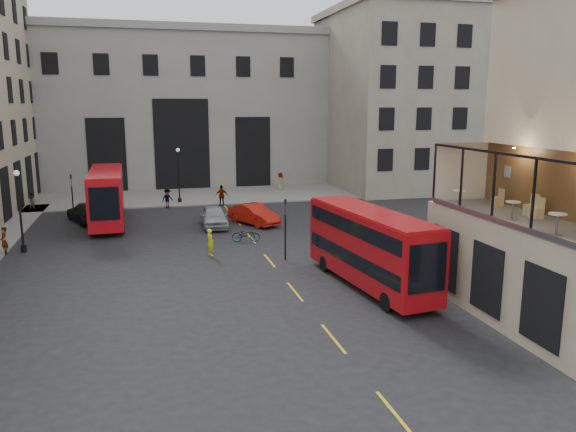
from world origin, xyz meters
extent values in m
plane|color=black|center=(0.00, 0.00, 0.00)|extent=(140.00, 140.00, 0.00)
cube|color=black|center=(4.98, 0.00, 2.00)|extent=(0.08, 9.20, 3.00)
cube|color=brown|center=(7.97, 0.00, 6.05)|extent=(0.04, 10.00, 2.90)
cube|color=beige|center=(6.50, 5.00, 6.05)|extent=(3.00, 0.04, 2.90)
cube|color=black|center=(6.50, 0.00, 7.50)|extent=(3.00, 10.00, 0.04)
cube|color=slate|center=(5.00, 0.00, 4.70)|extent=(0.12, 10.00, 0.18)
cube|color=black|center=(5.00, 0.00, 7.45)|extent=(0.12, 10.00, 0.10)
cube|color=beige|center=(7.92, 3.20, 6.20)|extent=(0.04, 0.45, 0.55)
cylinder|color=#FFD899|center=(7.30, 2.00, 7.45)|extent=(0.12, 0.12, 0.05)
cube|color=tan|center=(6.50, 0.00, 2.25)|extent=(3.00, 11.00, 4.50)
cube|color=slate|center=(6.50, 0.00, 4.55)|extent=(3.00, 10.00, 0.10)
cube|color=gray|center=(-5.00, 48.00, 9.00)|extent=(34.00, 10.00, 18.00)
cube|color=gray|center=(-5.00, 48.00, 17.60)|extent=(35.00, 10.60, 0.80)
cube|color=black|center=(-5.00, 42.96, 5.00)|extent=(6.00, 0.12, 10.00)
cube|color=black|center=(-13.00, 42.96, 4.00)|extent=(4.00, 0.12, 8.00)
cube|color=black|center=(3.00, 42.96, 4.00)|extent=(4.00, 0.12, 8.00)
cube|color=#9E947F|center=(20.00, 40.00, 10.00)|extent=(16.00, 18.00, 20.00)
cube|color=#9E947F|center=(20.00, 40.00, 19.60)|extent=(16.60, 18.60, 0.80)
cube|color=slate|center=(-6.00, 38.00, 0.06)|extent=(40.00, 12.00, 0.12)
cylinder|color=black|center=(-1.00, 12.00, 1.40)|extent=(0.10, 0.10, 2.80)
imported|color=black|center=(-1.00, 12.00, 3.30)|extent=(0.16, 0.20, 1.00)
cylinder|color=black|center=(-15.00, 28.00, 1.40)|extent=(0.10, 0.10, 2.80)
imported|color=black|center=(-15.00, 28.00, 3.30)|extent=(0.16, 0.20, 1.00)
cylinder|color=black|center=(-17.00, 18.00, 2.50)|extent=(0.14, 0.14, 5.00)
cylinder|color=black|center=(-17.00, 18.00, 0.25)|extent=(0.36, 0.36, 0.50)
sphere|color=silver|center=(-17.00, 18.00, 5.15)|extent=(0.36, 0.36, 0.36)
cylinder|color=black|center=(-6.00, 34.00, 2.50)|extent=(0.14, 0.14, 5.00)
cylinder|color=black|center=(-6.00, 34.00, 0.25)|extent=(0.36, 0.36, 0.50)
sphere|color=silver|center=(-6.00, 34.00, 5.15)|extent=(0.36, 0.36, 0.36)
cube|color=#A80B10|center=(2.00, 5.94, 2.17)|extent=(3.50, 10.36, 3.60)
cube|color=black|center=(2.00, 5.94, 1.66)|extent=(3.47, 9.81, 0.74)
cube|color=black|center=(2.00, 5.94, 3.28)|extent=(3.47, 9.81, 0.74)
cube|color=#A80B10|center=(2.00, 5.94, 4.00)|extent=(3.38, 10.15, 0.11)
cylinder|color=black|center=(0.59, 9.04, 0.46)|extent=(0.37, 0.95, 0.92)
cylinder|color=black|center=(2.64, 9.29, 0.46)|extent=(0.37, 0.95, 0.92)
cylinder|color=black|center=(1.40, 2.28, 0.46)|extent=(0.37, 0.95, 0.92)
cylinder|color=black|center=(3.45, 2.53, 0.46)|extent=(0.37, 0.95, 0.92)
cube|color=red|center=(-12.16, 25.76, 2.32)|extent=(2.77, 10.90, 3.84)
cube|color=black|center=(-12.16, 25.76, 1.77)|extent=(2.80, 10.31, 0.79)
cube|color=black|center=(-12.16, 25.76, 3.50)|extent=(2.80, 10.31, 0.79)
cube|color=red|center=(-12.16, 25.76, 4.27)|extent=(2.67, 10.68, 0.12)
cylinder|color=black|center=(-13.37, 29.19, 0.49)|extent=(0.30, 0.99, 0.99)
cylinder|color=black|center=(-11.14, 29.25, 0.49)|extent=(0.30, 0.99, 0.99)
cylinder|color=black|center=(-13.16, 21.93, 0.49)|extent=(0.30, 0.99, 0.99)
cylinder|color=black|center=(-10.93, 22.00, 0.49)|extent=(0.30, 0.99, 0.99)
imported|color=#999DA1|center=(-4.10, 22.53, 0.81)|extent=(1.99, 4.77, 1.61)
imported|color=#A9150A|center=(-0.88, 22.73, 0.80)|extent=(3.77, 5.10, 1.61)
imported|color=black|center=(-13.74, 26.92, 0.82)|extent=(4.20, 6.11, 1.64)
imported|color=gray|center=(-2.53, 17.15, 0.50)|extent=(1.99, 1.03, 1.00)
imported|color=#E0FF1A|center=(-5.36, 14.10, 0.87)|extent=(0.57, 0.72, 1.73)
imported|color=gray|center=(-18.93, 32.66, 0.84)|extent=(0.85, 0.69, 1.67)
imported|color=gray|center=(-7.23, 31.72, 0.89)|extent=(1.32, 1.09, 1.77)
imported|color=gray|center=(-2.24, 31.47, 0.99)|extent=(1.19, 0.57, 1.98)
imported|color=gray|center=(5.39, 39.57, 0.99)|extent=(0.77, 1.05, 1.98)
imported|color=gray|center=(-18.02, 17.60, 0.89)|extent=(0.52, 0.71, 1.79)
cylinder|color=silver|center=(5.65, -3.10, 5.42)|extent=(0.68, 0.68, 0.05)
cylinder|color=slate|center=(5.65, -3.10, 5.02)|extent=(0.09, 0.09, 0.79)
cylinder|color=slate|center=(5.65, -3.10, 4.62)|extent=(0.50, 0.50, 0.03)
cylinder|color=beige|center=(5.92, -0.10, 5.36)|extent=(0.62, 0.62, 0.04)
cylinder|color=slate|center=(5.92, -0.10, 4.98)|extent=(0.08, 0.08, 0.73)
cylinder|color=slate|center=(5.92, -0.10, 4.62)|extent=(0.46, 0.46, 0.03)
cylinder|color=white|center=(5.51, 3.41, 5.33)|extent=(0.60, 0.60, 0.04)
cylinder|color=slate|center=(5.51, 3.41, 4.97)|extent=(0.08, 0.08, 0.70)
cylinder|color=slate|center=(5.51, 3.41, 4.62)|extent=(0.44, 0.44, 0.03)
cube|color=tan|center=(7.03, -0.19, 4.84)|extent=(0.50, 0.50, 0.49)
cube|color=tan|center=(7.24, -0.17, 5.30)|extent=(0.10, 0.46, 0.43)
cube|color=tan|center=(7.17, 0.33, 4.85)|extent=(0.57, 0.57, 0.51)
cube|color=tan|center=(7.38, 0.38, 5.34)|extent=(0.15, 0.47, 0.45)
cube|color=tan|center=(7.13, 2.71, 4.83)|extent=(0.43, 0.43, 0.46)
cube|color=tan|center=(7.33, 2.71, 5.27)|extent=(0.04, 0.43, 0.41)
camera|label=1|loc=(-9.15, -20.39, 9.43)|focal=35.00mm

